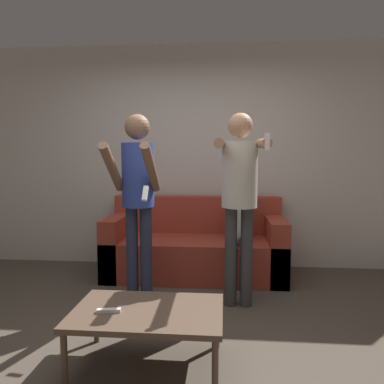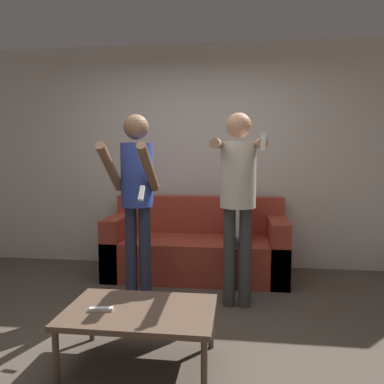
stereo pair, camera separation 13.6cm
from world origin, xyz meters
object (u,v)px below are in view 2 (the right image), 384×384
Objects in this scene: person_standing_right at (238,186)px; remote_on_table at (101,309)px; coffee_table at (140,314)px; person_seated at (239,222)px; couch at (197,249)px; person_standing_left at (136,188)px.

person_standing_right is 11.34× the size of remote_on_table.
remote_on_table reaches higher than coffee_table.
couch is at bearing 159.85° from person_seated.
remote_on_table is at bearing -116.33° from person_seated.
person_standing_left reaches higher than person_seated.
person_seated is at bearing 88.66° from person_standing_right.
coffee_table is (-0.16, -1.88, 0.05)m from couch.
couch is at bearing 118.42° from person_standing_right.
person_standing_left is 1.00× the size of person_standing_right.
person_standing_right is 0.81m from person_seated.
person_seated is at bearing -20.15° from couch.
person_standing_right is (0.92, 0.00, 0.02)m from person_standing_left.
person_standing_right reaches higher than couch.
person_seated reaches higher than coffee_table.
couch is at bearing 85.04° from coffee_table.
person_standing_left is (-0.46, -0.85, 0.78)m from couch.
person_standing_left is 1.30m from coffee_table.
person_standing_right is 1.80× the size of coffee_table.
person_standing_left is at bearing 93.11° from remote_on_table.
person_standing_left is at bearing -118.34° from couch.
person_standing_left reaches higher than coffee_table.
person_standing_right reaches higher than remote_on_table.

